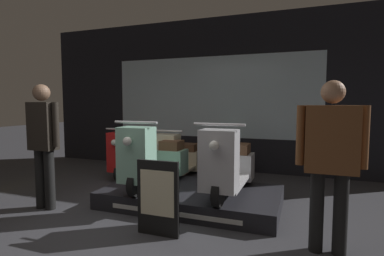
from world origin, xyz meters
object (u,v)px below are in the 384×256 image
(scooter_backrow_1, at_px, (178,159))
(scooter_backrow_2, at_px, (225,162))
(scooter_display_right, at_px, (229,165))
(scooter_display_left, at_px, (155,160))
(person_right_browsing, at_px, (331,152))
(price_sign_board, at_px, (158,198))
(scooter_backrow_0, at_px, (136,156))
(person_left_browsing, at_px, (43,138))

(scooter_backrow_1, distance_m, scooter_backrow_2, 0.90)
(scooter_display_right, bearing_deg, scooter_backrow_2, 106.18)
(scooter_display_left, xyz_separation_m, person_right_browsing, (2.23, -0.77, 0.36))
(scooter_display_left, bearing_deg, scooter_backrow_1, 98.35)
(scooter_display_right, height_order, person_right_browsing, person_right_browsing)
(person_right_browsing, bearing_deg, price_sign_board, -172.44)
(scooter_backrow_0, relative_size, person_left_browsing, 0.93)
(person_left_browsing, distance_m, person_right_browsing, 3.49)
(scooter_backrow_1, xyz_separation_m, person_right_browsing, (2.42, -2.06, 0.59))
(scooter_backrow_0, relative_size, price_sign_board, 1.91)
(scooter_display_right, height_order, scooter_backrow_1, scooter_display_right)
(scooter_display_left, bearing_deg, price_sign_board, -61.17)
(scooter_backrow_2, relative_size, person_left_browsing, 0.93)
(scooter_display_right, bearing_deg, scooter_backrow_0, 149.31)
(scooter_display_left, xyz_separation_m, scooter_backrow_0, (-1.09, 1.29, -0.23))
(scooter_backrow_2, bearing_deg, person_left_browsing, -133.69)
(scooter_backrow_0, height_order, price_sign_board, scooter_backrow_0)
(scooter_display_left, distance_m, scooter_display_right, 1.09)
(person_left_browsing, bearing_deg, person_right_browsing, 0.00)
(scooter_backrow_0, xyz_separation_m, person_left_browsing, (-0.17, -2.06, 0.57))
(person_left_browsing, bearing_deg, scooter_backrow_2, 46.31)
(scooter_display_left, distance_m, scooter_backrow_0, 1.70)
(scooter_display_left, xyz_separation_m, person_left_browsing, (-1.26, -0.77, 0.35))
(scooter_backrow_0, distance_m, person_right_browsing, 3.95)
(scooter_display_right, bearing_deg, person_right_browsing, -33.99)
(scooter_backrow_0, height_order, person_left_browsing, person_left_browsing)
(scooter_display_right, height_order, scooter_backrow_0, scooter_display_right)
(scooter_backrow_2, height_order, person_left_browsing, person_left_browsing)
(person_right_browsing, xyz_separation_m, price_sign_board, (-1.68, -0.22, -0.56))
(scooter_display_left, relative_size, person_right_browsing, 0.96)
(scooter_display_left, bearing_deg, scooter_backrow_2, 61.17)
(price_sign_board, bearing_deg, person_right_browsing, 7.56)
(price_sign_board, bearing_deg, scooter_display_left, 118.83)
(person_left_browsing, relative_size, person_right_browsing, 1.02)
(scooter_display_right, distance_m, scooter_backrow_2, 1.36)
(scooter_display_right, relative_size, scooter_backrow_1, 1.00)
(scooter_display_left, distance_m, scooter_backrow_2, 1.49)
(scooter_display_left, xyz_separation_m, scooter_backrow_2, (0.71, 1.29, -0.23))
(scooter_display_right, xyz_separation_m, person_left_browsing, (-2.34, -0.77, 0.35))
(scooter_display_right, xyz_separation_m, scooter_backrow_1, (-1.28, 1.29, -0.23))
(scooter_backrow_0, relative_size, scooter_backrow_1, 1.00)
(person_left_browsing, bearing_deg, scooter_display_left, 31.48)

